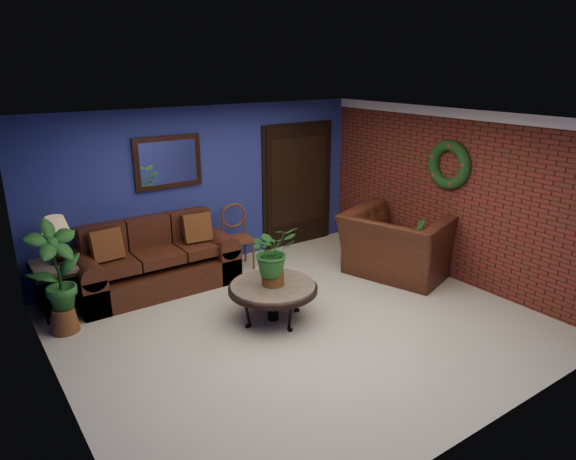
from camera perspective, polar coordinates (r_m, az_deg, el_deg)
floor at (r=6.53m, az=1.29°, el=-10.30°), size 5.50×5.50×0.00m
wall_back at (r=8.11m, az=-9.13°, el=4.66°), size 5.50×0.04×2.50m
wall_left at (r=5.03m, az=-24.95°, el=-5.35°), size 0.04×5.00×2.50m
wall_right_brick at (r=7.92m, az=17.70°, el=3.69°), size 0.04×5.00×2.50m
ceiling at (r=5.77m, az=1.47°, el=12.08°), size 5.50×5.00×0.02m
crown_molding at (r=7.70m, az=18.41°, el=12.19°), size 0.03×5.00×0.14m
wall_mirror at (r=7.74m, az=-13.19°, el=7.34°), size 1.02×0.06×0.77m
closet_door at (r=9.01m, az=1.09°, el=4.92°), size 1.44×0.06×2.18m
wreath at (r=7.80m, az=17.46°, el=6.91°), size 0.16×0.72×0.72m
sofa at (r=7.63m, az=-14.65°, el=-3.83°), size 2.25×0.97×1.01m
coffee_table at (r=6.44m, az=-1.69°, el=-6.52°), size 1.12×1.12×0.48m
end_table at (r=7.25m, az=-23.78°, el=-4.49°), size 0.73×0.73×0.66m
table_lamp at (r=7.07m, az=-24.33°, el=-0.44°), size 0.36×0.36×0.60m
side_chair at (r=8.11m, az=-5.76°, el=-0.21°), size 0.49×0.49×1.01m
armchair at (r=7.95m, az=12.12°, el=-1.54°), size 1.71×1.83×0.97m
coffee_plant at (r=6.25m, az=-1.73°, el=-2.52°), size 0.61×0.55×0.76m
floor_plant at (r=8.03m, az=13.69°, el=-1.72°), size 0.47×0.42×0.86m
tall_plant at (r=6.60m, az=-24.26°, el=-4.45°), size 0.69×0.55×1.40m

